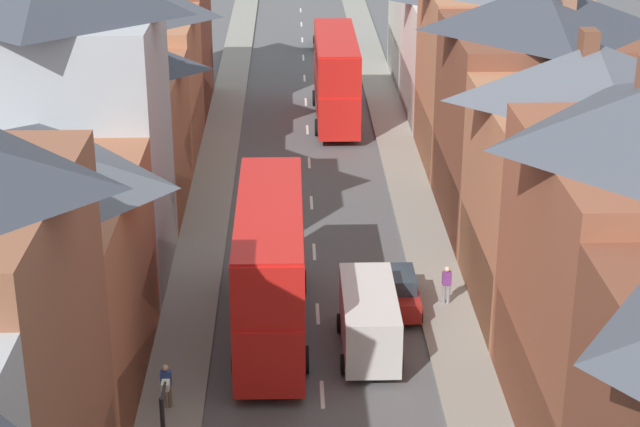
# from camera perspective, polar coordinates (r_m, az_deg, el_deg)

# --- Properties ---
(pavement_left) EXTENTS (2.20, 104.00, 0.14)m
(pavement_left) POSITION_cam_1_polar(r_m,az_deg,el_deg) (55.43, -5.78, 1.35)
(pavement_left) COLOR gray
(pavement_left) RESTS_ON ground
(pavement_right) EXTENTS (2.20, 104.00, 0.14)m
(pavement_right) POSITION_cam_1_polar(r_m,az_deg,el_deg) (55.61, 4.76, 1.46)
(pavement_right) COLOR gray
(pavement_right) RESTS_ON ground
(centre_line_dashes) EXTENTS (0.14, 97.80, 0.01)m
(centre_line_dashes) POSITION_cam_1_polar(r_m,az_deg,el_deg) (53.44, -0.46, 0.59)
(centre_line_dashes) COLOR silver
(centre_line_dashes) RESTS_ON ground
(terrace_row_left) EXTENTS (8.00, 69.12, 14.80)m
(terrace_row_left) POSITION_cam_1_polar(r_m,az_deg,el_deg) (39.80, -14.90, 1.36)
(terrace_row_left) COLOR #BCB7A8
(terrace_row_left) RESTS_ON ground
(terrace_row_right) EXTENTS (8.00, 75.90, 12.17)m
(terrace_row_right) POSITION_cam_1_polar(r_m,az_deg,el_deg) (43.04, 13.51, 2.26)
(terrace_row_right) COLOR brown
(terrace_row_right) RESTS_ON ground
(double_decker_bus_lead) EXTENTS (2.74, 10.80, 5.30)m
(double_decker_bus_lead) POSITION_cam_1_polar(r_m,az_deg,el_deg) (39.96, -2.67, -2.79)
(double_decker_bus_lead) COLOR red
(double_decker_bus_lead) RESTS_ON ground
(double_decker_bus_mid_street) EXTENTS (2.74, 10.80, 5.30)m
(double_decker_bus_mid_street) POSITION_cam_1_polar(r_m,az_deg,el_deg) (65.83, 0.85, 7.34)
(double_decker_bus_mid_street) COLOR red
(double_decker_bus_mid_street) RESTS_ON ground
(car_near_silver) EXTENTS (1.90, 3.97, 1.67)m
(car_near_silver) POSITION_cam_1_polar(r_m,az_deg,el_deg) (85.39, 0.29, 9.43)
(car_near_silver) COLOR #144728
(car_near_silver) RESTS_ON ground
(car_parked_right_a) EXTENTS (1.90, 3.84, 1.70)m
(car_parked_right_a) POSITION_cam_1_polar(r_m,az_deg,el_deg) (42.57, 4.05, -4.11)
(car_parked_right_a) COLOR maroon
(car_parked_right_a) RESTS_ON ground
(delivery_van) EXTENTS (2.20, 5.20, 2.41)m
(delivery_van) POSITION_cam_1_polar(r_m,az_deg,el_deg) (39.33, 2.62, -5.62)
(delivery_van) COLOR silver
(delivery_van) RESTS_ON ground
(pedestrian_mid_left) EXTENTS (0.36, 0.22, 1.61)m
(pedestrian_mid_left) POSITION_cam_1_polar(r_m,az_deg,el_deg) (36.28, -8.20, -8.97)
(pedestrian_mid_left) COLOR brown
(pedestrian_mid_left) RESTS_ON pavement_left
(pedestrian_mid_right) EXTENTS (0.36, 0.22, 1.61)m
(pedestrian_mid_right) POSITION_cam_1_polar(r_m,az_deg,el_deg) (42.95, 6.77, -3.70)
(pedestrian_mid_right) COLOR gray
(pedestrian_mid_right) RESTS_ON pavement_right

